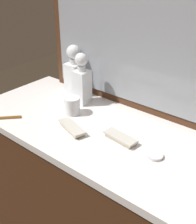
% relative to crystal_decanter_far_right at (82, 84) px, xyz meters
% --- Properties ---
extents(dresser, '(1.31, 0.58, 0.83)m').
position_rel_crystal_decanter_far_right_xyz_m(dresser, '(0.23, -0.14, -0.52)').
color(dresser, '#472816').
rests_on(dresser, ground_plane).
extents(dresser_mirror, '(1.06, 0.03, 0.79)m').
position_rel_crystal_decanter_far_right_xyz_m(dresser_mirror, '(0.23, 0.13, 0.28)').
color(dresser_mirror, '#472816').
rests_on(dresser_mirror, dresser).
extents(crystal_decanter_far_right, '(0.08, 0.08, 0.27)m').
position_rel_crystal_decanter_far_right_xyz_m(crystal_decanter_far_right, '(0.00, 0.00, 0.00)').
color(crystal_decanter_far_right, white).
rests_on(crystal_decanter_far_right, dresser).
extents(crystal_decanter_front, '(0.09, 0.09, 0.28)m').
position_rel_crystal_decanter_far_right_xyz_m(crystal_decanter_front, '(-0.12, 0.07, 0.00)').
color(crystal_decanter_front, white).
rests_on(crystal_decanter_front, dresser).
extents(crystal_tumbler_far_right, '(0.08, 0.08, 0.09)m').
position_rel_crystal_decanter_far_right_xyz_m(crystal_tumbler_far_right, '(0.04, -0.12, -0.07)').
color(crystal_tumbler_far_right, white).
rests_on(crystal_tumbler_far_right, dresser).
extents(silver_brush_left, '(0.16, 0.07, 0.02)m').
position_rel_crystal_decanter_far_right_xyz_m(silver_brush_left, '(0.37, -0.17, -0.10)').
color(silver_brush_left, '#B7A88C').
rests_on(silver_brush_left, dresser).
extents(silver_brush_right, '(0.18, 0.10, 0.02)m').
position_rel_crystal_decanter_far_right_xyz_m(silver_brush_right, '(0.15, -0.24, -0.10)').
color(silver_brush_right, '#B7A88C').
rests_on(silver_brush_right, dresser).
extents(porcelain_dish, '(0.06, 0.06, 0.01)m').
position_rel_crystal_decanter_far_right_xyz_m(porcelain_dish, '(0.54, -0.17, -0.10)').
color(porcelain_dish, silver).
rests_on(porcelain_dish, dresser).
extents(tortoiseshell_comb, '(0.10, 0.10, 0.01)m').
position_rel_crystal_decanter_far_right_xyz_m(tortoiseshell_comb, '(-0.16, -0.36, -0.11)').
color(tortoiseshell_comb, brown).
rests_on(tortoiseshell_comb, dresser).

